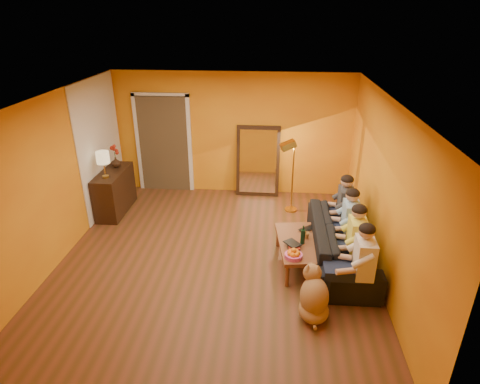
# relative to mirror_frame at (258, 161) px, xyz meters

# --- Properties ---
(room_shell) EXTENTS (5.00, 5.50, 2.60)m
(room_shell) POSITION_rel_mirror_frame_xyz_m (-0.55, -2.26, 0.54)
(room_shell) COLOR brown
(room_shell) RESTS_ON ground
(white_accent) EXTENTS (0.02, 1.90, 2.58)m
(white_accent) POSITION_rel_mirror_frame_xyz_m (-3.04, -0.88, 0.54)
(white_accent) COLOR white
(white_accent) RESTS_ON wall_left
(doorway_recess) EXTENTS (1.06, 0.30, 2.10)m
(doorway_recess) POSITION_rel_mirror_frame_xyz_m (-2.05, 0.20, 0.29)
(doorway_recess) COLOR #3F2D19
(doorway_recess) RESTS_ON floor
(door_jamb_left) EXTENTS (0.08, 0.06, 2.20)m
(door_jamb_left) POSITION_rel_mirror_frame_xyz_m (-2.62, 0.08, 0.29)
(door_jamb_left) COLOR white
(door_jamb_left) RESTS_ON wall_back
(door_jamb_right) EXTENTS (0.08, 0.06, 2.20)m
(door_jamb_right) POSITION_rel_mirror_frame_xyz_m (-1.48, 0.08, 0.29)
(door_jamb_right) COLOR white
(door_jamb_right) RESTS_ON wall_back
(door_header) EXTENTS (1.22, 0.06, 0.08)m
(door_header) POSITION_rel_mirror_frame_xyz_m (-2.05, 0.08, 1.36)
(door_header) COLOR white
(door_header) RESTS_ON wall_back
(mirror_frame) EXTENTS (0.92, 0.27, 1.51)m
(mirror_frame) POSITION_rel_mirror_frame_xyz_m (0.00, 0.00, 0.00)
(mirror_frame) COLOR #311B10
(mirror_frame) RESTS_ON floor
(mirror_glass) EXTENTS (0.78, 0.21, 1.35)m
(mirror_glass) POSITION_rel_mirror_frame_xyz_m (0.00, -0.04, 0.00)
(mirror_glass) COLOR white
(mirror_glass) RESTS_ON mirror_frame
(sideboard) EXTENTS (0.44, 1.18, 0.85)m
(sideboard) POSITION_rel_mirror_frame_xyz_m (-2.79, -1.08, -0.34)
(sideboard) COLOR #311B10
(sideboard) RESTS_ON floor
(table_lamp) EXTENTS (0.24, 0.24, 0.51)m
(table_lamp) POSITION_rel_mirror_frame_xyz_m (-2.79, -1.38, 0.34)
(table_lamp) COLOR beige
(table_lamp) RESTS_ON sideboard
(sofa) EXTENTS (2.30, 0.90, 0.67)m
(sofa) POSITION_rel_mirror_frame_xyz_m (1.45, -2.45, -0.42)
(sofa) COLOR black
(sofa) RESTS_ON floor
(coffee_table) EXTENTS (0.76, 1.29, 0.42)m
(coffee_table) POSITION_rel_mirror_frame_xyz_m (0.77, -2.64, -0.55)
(coffee_table) COLOR brown
(coffee_table) RESTS_ON floor
(floor_lamp) EXTENTS (0.35, 0.31, 1.44)m
(floor_lamp) POSITION_rel_mirror_frame_xyz_m (0.71, -0.76, -0.04)
(floor_lamp) COLOR gold
(floor_lamp) RESTS_ON floor
(dog) EXTENTS (0.56, 0.71, 0.73)m
(dog) POSITION_rel_mirror_frame_xyz_m (0.92, -3.81, -0.39)
(dog) COLOR #A27149
(dog) RESTS_ON floor
(person_far_left) EXTENTS (0.70, 0.44, 1.22)m
(person_far_left) POSITION_rel_mirror_frame_xyz_m (1.58, -3.45, -0.15)
(person_far_left) COLOR beige
(person_far_left) RESTS_ON sofa
(person_mid_left) EXTENTS (0.70, 0.44, 1.22)m
(person_mid_left) POSITION_rel_mirror_frame_xyz_m (1.58, -2.90, -0.15)
(person_mid_left) COLOR #DBD549
(person_mid_left) RESTS_ON sofa
(person_mid_right) EXTENTS (0.70, 0.44, 1.22)m
(person_mid_right) POSITION_rel_mirror_frame_xyz_m (1.58, -2.35, -0.15)
(person_mid_right) COLOR #87ADD1
(person_mid_right) RESTS_ON sofa
(person_far_right) EXTENTS (0.70, 0.44, 1.22)m
(person_far_right) POSITION_rel_mirror_frame_xyz_m (1.58, -1.80, -0.15)
(person_far_right) COLOR #323237
(person_far_right) RESTS_ON sofa
(fruit_bowl) EXTENTS (0.26, 0.26, 0.16)m
(fruit_bowl) POSITION_rel_mirror_frame_xyz_m (0.67, -3.09, -0.26)
(fruit_bowl) COLOR #D44A9E
(fruit_bowl) RESTS_ON coffee_table
(wine_bottle) EXTENTS (0.07, 0.07, 0.31)m
(wine_bottle) POSITION_rel_mirror_frame_xyz_m (0.82, -2.69, -0.18)
(wine_bottle) COLOR black
(wine_bottle) RESTS_ON coffee_table
(tumbler) EXTENTS (0.11, 0.11, 0.09)m
(tumbler) POSITION_rel_mirror_frame_xyz_m (0.89, -2.52, -0.29)
(tumbler) COLOR #B27F3F
(tumbler) RESTS_ON coffee_table
(laptop) EXTENTS (0.37, 0.35, 0.02)m
(laptop) POSITION_rel_mirror_frame_xyz_m (0.95, -2.29, -0.33)
(laptop) COLOR black
(laptop) RESTS_ON coffee_table
(book_lower) EXTENTS (0.21, 0.27, 0.02)m
(book_lower) POSITION_rel_mirror_frame_xyz_m (0.59, -2.84, -0.33)
(book_lower) COLOR #311B10
(book_lower) RESTS_ON coffee_table
(book_mid) EXTENTS (0.19, 0.25, 0.02)m
(book_mid) POSITION_rel_mirror_frame_xyz_m (0.60, -2.83, -0.31)
(book_mid) COLOR #A02212
(book_mid) RESTS_ON book_lower
(book_upper) EXTENTS (0.30, 0.31, 0.02)m
(book_upper) POSITION_rel_mirror_frame_xyz_m (0.59, -2.85, -0.29)
(book_upper) COLOR black
(book_upper) RESTS_ON book_mid
(vase) EXTENTS (0.19, 0.19, 0.20)m
(vase) POSITION_rel_mirror_frame_xyz_m (-2.79, -0.83, 0.19)
(vase) COLOR #311B10
(vase) RESTS_ON sideboard
(flowers) EXTENTS (0.17, 0.17, 0.48)m
(flowers) POSITION_rel_mirror_frame_xyz_m (-2.79, -0.83, 0.45)
(flowers) COLOR #A02212
(flowers) RESTS_ON vase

